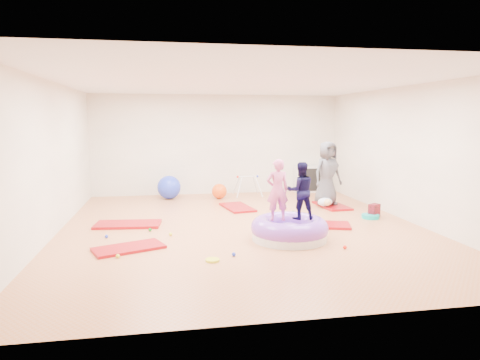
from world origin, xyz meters
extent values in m
cube|color=#B86B39|center=(0.00, 0.00, 0.00)|extent=(7.00, 8.00, 0.01)
cube|color=silver|center=(0.00, 0.00, 2.80)|extent=(7.00, 8.00, 0.01)
cube|color=white|center=(0.00, 4.00, 1.40)|extent=(7.00, 0.01, 2.80)
cube|color=white|center=(0.00, -4.00, 1.40)|extent=(7.00, 0.01, 2.80)
cube|color=white|center=(-3.50, 0.00, 1.40)|extent=(0.01, 8.00, 2.80)
cube|color=white|center=(3.50, 0.00, 1.40)|extent=(0.01, 8.00, 2.80)
cube|color=#A90E00|center=(-2.10, -1.11, 0.02)|extent=(1.24, 0.93, 0.05)
cube|color=#A90E00|center=(-2.24, 0.52, 0.03)|extent=(1.33, 0.76, 0.05)
cube|color=#A90E00|center=(0.20, 1.82, 0.02)|extent=(0.77, 1.22, 0.05)
cube|color=#A90E00|center=(1.54, -0.16, 0.02)|extent=(1.29, 0.90, 0.05)
cube|color=#A90E00|center=(2.51, 1.63, 0.02)|extent=(0.65, 1.17, 0.05)
cylinder|color=silver|center=(0.66, -0.99, 0.07)|extent=(1.32, 1.32, 0.15)
torus|color=purple|center=(0.66, -0.99, 0.21)|extent=(1.37, 1.37, 0.36)
ellipsoid|color=purple|center=(0.66, -0.99, 0.13)|extent=(0.73, 0.73, 0.33)
imported|color=#CC588E|center=(0.44, -0.97, 0.94)|extent=(0.40, 0.26, 1.09)
imported|color=black|center=(0.87, -0.92, 0.91)|extent=(0.51, 0.41, 1.02)
imported|color=#46484F|center=(2.39, 1.68, 0.82)|extent=(0.87, 0.70, 1.54)
ellipsoid|color=silver|center=(2.28, 1.47, 0.15)|extent=(0.36, 0.23, 0.20)
sphere|color=#EEC47A|center=(2.28, 1.31, 0.17)|extent=(0.17, 0.17, 0.17)
sphere|color=#127D1D|center=(-1.79, -0.01, 0.03)|extent=(0.06, 0.06, 0.06)
sphere|color=blue|center=(1.34, 1.66, 0.03)|extent=(0.06, 0.06, 0.06)
sphere|color=yellow|center=(-1.41, -0.40, 0.03)|extent=(0.06, 0.06, 0.06)
sphere|color=red|center=(0.55, -0.13, 0.03)|extent=(0.06, 0.06, 0.06)
sphere|color=yellow|center=(-2.22, -1.54, 0.03)|extent=(0.06, 0.06, 0.06)
sphere|color=red|center=(1.39, -1.71, 0.03)|extent=(0.06, 0.06, 0.06)
sphere|color=blue|center=(-0.46, -1.76, 0.03)|extent=(0.06, 0.06, 0.06)
sphere|color=blue|center=(-2.54, -0.35, 0.03)|extent=(0.06, 0.06, 0.06)
sphere|color=#127D1D|center=(1.35, 1.03, 0.03)|extent=(0.06, 0.06, 0.06)
sphere|color=blue|center=(-1.39, 3.36, 0.31)|extent=(0.63, 0.63, 0.63)
sphere|color=#E64E11|center=(-0.07, 3.15, 0.20)|extent=(0.41, 0.41, 0.41)
cylinder|color=silver|center=(0.48, 3.13, 0.30)|extent=(0.21, 0.22, 0.57)
cylinder|color=silver|center=(0.48, 3.62, 0.30)|extent=(0.21, 0.22, 0.57)
cylinder|color=silver|center=(1.01, 3.13, 0.30)|extent=(0.21, 0.22, 0.57)
cylinder|color=silver|center=(1.01, 3.62, 0.30)|extent=(0.21, 0.22, 0.57)
cylinder|color=silver|center=(0.75, 3.37, 0.55)|extent=(0.55, 0.03, 0.03)
sphere|color=red|center=(0.47, 3.37, 0.55)|extent=(0.07, 0.07, 0.07)
sphere|color=blue|center=(1.03, 3.37, 0.55)|extent=(0.07, 0.07, 0.07)
cube|color=silver|center=(2.62, 3.80, 0.38)|extent=(0.76, 0.37, 0.76)
cube|color=black|center=(2.62, 3.62, 0.38)|extent=(0.66, 0.02, 0.66)
cube|color=silver|center=(2.62, 3.74, 0.38)|extent=(0.02, 0.26, 0.67)
cube|color=silver|center=(2.62, 3.74, 0.38)|extent=(0.67, 0.26, 0.02)
cylinder|color=#09AAA5|center=(2.85, 0.29, 0.04)|extent=(0.37, 0.37, 0.08)
cube|color=#A91123|center=(2.97, 0.37, 0.15)|extent=(0.30, 0.27, 0.29)
cylinder|color=yellow|center=(-0.81, -1.94, 0.02)|extent=(0.21, 0.21, 0.03)
camera|label=1|loc=(-1.47, -8.08, 2.10)|focal=32.00mm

